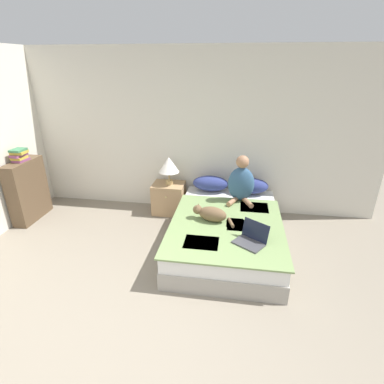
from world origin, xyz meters
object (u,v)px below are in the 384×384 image
Objects in this scene: laptop_open at (251,239)px; pillow_near at (210,183)px; cat_tabby at (211,214)px; bookshelf at (28,191)px; bed at (226,231)px; book_stack_top at (19,155)px; pillow_far at (250,186)px; nightstand at (169,198)px; person_sitting at (241,182)px; table_lamp at (169,165)px.

pillow_near is at bearing 147.15° from laptop_open.
pillow_near is 1.57m from laptop_open.
cat_tabby is 2.92m from bookshelf.
bed is at bearing -137.84° from cat_tabby.
cat_tabby is 2.24× the size of book_stack_top.
pillow_far is at bearing -104.55° from cat_tabby.
laptop_open reaches higher than nightstand.
bookshelf is at bearing -175.35° from person_sitting.
book_stack_top reaches higher than pillow_near.
nightstand is at bearing -177.22° from pillow_near.
pillow_near is at bearing 2.78° from nightstand.
table_lamp reaches higher than nightstand.
book_stack_top is at bearing -159.90° from laptop_open.
book_stack_top is (-2.90, 0.42, 0.53)m from cat_tabby.
pillow_far is at bearing 9.56° from book_stack_top.
table_lamp is 0.47× the size of bookshelf.
bed is 2.20× the size of bookshelf.
pillow_near reaches higher than bed.
book_stack_top reaches higher than pillow_far.
book_stack_top reaches higher than bookshelf.
person_sitting reaches higher than nightstand.
person_sitting is 0.80m from cat_tabby.
bed is 0.99m from pillow_near.
laptop_open is 1.92m from nightstand.
bed is 0.39m from cat_tabby.
nightstand is 0.57m from table_lamp.
cat_tabby is (-0.37, -0.68, -0.19)m from person_sitting.
nightstand is at bearing -178.55° from pillow_far.
bed is 0.99m from pillow_far.
table_lamp is at bearing 6.63° from nightstand.
cat_tabby is 1.31× the size of laptop_open.
bookshelf is at bearing 4.76° from cat_tabby.
bed is at bearing -109.49° from pillow_far.
cat_tabby is at bearing -51.43° from table_lamp.
person_sitting reaches higher than pillow_near.
pillow_near is 0.74m from nightstand.
pillow_near is at bearing 11.64° from bookshelf.
table_lamp is at bearing 14.33° from bookshelf.
book_stack_top is at bearing -170.44° from pillow_far.
pillow_far is (0.62, 0.00, 0.00)m from pillow_near.
nightstand is (-1.30, -0.03, -0.29)m from pillow_far.
bed is 4.97× the size of laptop_open.
book_stack_top is at bearing 174.47° from bed.
person_sitting reaches higher than cat_tabby.
person_sitting is (-0.15, -0.31, 0.17)m from pillow_far.
cat_tabby reaches higher than nightstand.
pillow_near reaches higher than nightstand.
book_stack_top is (-3.41, -0.58, 0.51)m from pillow_far.
cat_tabby is at bearing -118.38° from person_sitting.
pillow_far is 3.50m from book_stack_top.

